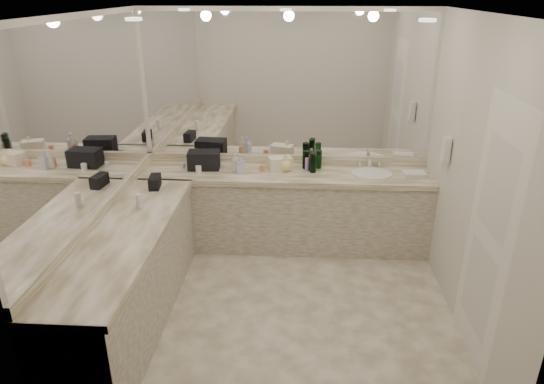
# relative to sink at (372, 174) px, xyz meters

# --- Properties ---
(floor) EXTENTS (3.20, 3.20, 0.00)m
(floor) POSITION_rel_sink_xyz_m (-0.95, -1.20, -0.90)
(floor) COLOR beige
(floor) RESTS_ON ground
(ceiling) EXTENTS (3.20, 3.20, 0.00)m
(ceiling) POSITION_rel_sink_xyz_m (-0.95, -1.20, 1.71)
(ceiling) COLOR white
(ceiling) RESTS_ON floor
(wall_back) EXTENTS (3.20, 0.02, 2.60)m
(wall_back) POSITION_rel_sink_xyz_m (-0.95, 0.30, 0.41)
(wall_back) COLOR beige
(wall_back) RESTS_ON floor
(wall_left) EXTENTS (0.02, 3.00, 2.60)m
(wall_left) POSITION_rel_sink_xyz_m (-2.55, -1.20, 0.41)
(wall_left) COLOR beige
(wall_left) RESTS_ON floor
(wall_right) EXTENTS (0.02, 3.00, 2.60)m
(wall_right) POSITION_rel_sink_xyz_m (0.65, -1.20, 0.41)
(wall_right) COLOR beige
(wall_right) RESTS_ON floor
(vanity_back_base) EXTENTS (3.20, 0.60, 0.84)m
(vanity_back_base) POSITION_rel_sink_xyz_m (-0.95, 0.00, -0.48)
(vanity_back_base) COLOR beige
(vanity_back_base) RESTS_ON floor
(vanity_back_top) EXTENTS (3.20, 0.64, 0.06)m
(vanity_back_top) POSITION_rel_sink_xyz_m (-0.95, -0.01, -0.03)
(vanity_back_top) COLOR beige
(vanity_back_top) RESTS_ON vanity_back_base
(vanity_left_base) EXTENTS (0.60, 2.40, 0.84)m
(vanity_left_base) POSITION_rel_sink_xyz_m (-2.25, -1.50, -0.48)
(vanity_left_base) COLOR beige
(vanity_left_base) RESTS_ON floor
(vanity_left_top) EXTENTS (0.64, 2.42, 0.06)m
(vanity_left_top) POSITION_rel_sink_xyz_m (-2.24, -1.50, -0.03)
(vanity_left_top) COLOR beige
(vanity_left_top) RESTS_ON vanity_left_base
(backsplash_back) EXTENTS (3.20, 0.04, 0.10)m
(backsplash_back) POSITION_rel_sink_xyz_m (-0.95, 0.28, 0.05)
(backsplash_back) COLOR beige
(backsplash_back) RESTS_ON vanity_back_top
(backsplash_left) EXTENTS (0.04, 3.00, 0.10)m
(backsplash_left) POSITION_rel_sink_xyz_m (-2.53, -1.20, 0.05)
(backsplash_left) COLOR beige
(backsplash_left) RESTS_ON vanity_left_top
(mirror_back) EXTENTS (3.12, 0.01, 1.55)m
(mirror_back) POSITION_rel_sink_xyz_m (-0.95, 0.29, 0.88)
(mirror_back) COLOR white
(mirror_back) RESTS_ON wall_back
(mirror_left) EXTENTS (0.01, 2.92, 1.55)m
(mirror_left) POSITION_rel_sink_xyz_m (-2.54, -1.20, 0.88)
(mirror_left) COLOR white
(mirror_left) RESTS_ON wall_left
(sink) EXTENTS (0.44, 0.44, 0.03)m
(sink) POSITION_rel_sink_xyz_m (0.00, 0.00, 0.00)
(sink) COLOR white
(sink) RESTS_ON vanity_back_top
(faucet) EXTENTS (0.24, 0.16, 0.14)m
(faucet) POSITION_rel_sink_xyz_m (0.00, 0.21, 0.07)
(faucet) COLOR silver
(faucet) RESTS_ON vanity_back_top
(wall_phone) EXTENTS (0.06, 0.10, 0.24)m
(wall_phone) POSITION_rel_sink_xyz_m (0.61, -0.50, 0.46)
(wall_phone) COLOR white
(wall_phone) RESTS_ON wall_right
(door) EXTENTS (0.02, 0.82, 2.10)m
(door) POSITION_rel_sink_xyz_m (0.64, -1.70, 0.16)
(door) COLOR white
(door) RESTS_ON wall_right
(black_toiletry_bag) EXTENTS (0.36, 0.24, 0.20)m
(black_toiletry_bag) POSITION_rel_sink_xyz_m (-1.86, 0.06, 0.10)
(black_toiletry_bag) COLOR black
(black_toiletry_bag) RESTS_ON vanity_back_top
(black_bag_spill) EXTENTS (0.13, 0.23, 0.12)m
(black_bag_spill) POSITION_rel_sink_xyz_m (-2.25, -0.53, 0.07)
(black_bag_spill) COLOR black
(black_bag_spill) RESTS_ON vanity_left_top
(cream_cosmetic_case) EXTENTS (0.29, 0.23, 0.15)m
(cream_cosmetic_case) POSITION_rel_sink_xyz_m (-1.01, 0.06, 0.08)
(cream_cosmetic_case) COLOR silver
(cream_cosmetic_case) RESTS_ON vanity_back_top
(hand_towel) EXTENTS (0.25, 0.18, 0.04)m
(hand_towel) POSITION_rel_sink_xyz_m (0.45, -0.03, 0.02)
(hand_towel) COLOR white
(hand_towel) RESTS_ON vanity_back_top
(lotion_left) EXTENTS (0.06, 0.06, 0.14)m
(lotion_left) POSITION_rel_sink_xyz_m (-2.25, -1.03, 0.07)
(lotion_left) COLOR white
(lotion_left) RESTS_ON vanity_left_top
(soap_bottle_a) EXTENTS (0.10, 0.10, 0.21)m
(soap_bottle_a) POSITION_rel_sink_xyz_m (-1.50, -0.03, 0.11)
(soap_bottle_a) COLOR beige
(soap_bottle_a) RESTS_ON vanity_back_top
(soap_bottle_b) EXTENTS (0.12, 0.13, 0.22)m
(soap_bottle_b) POSITION_rel_sink_xyz_m (-1.44, -0.05, 0.11)
(soap_bottle_b) COLOR silver
(soap_bottle_b) RESTS_ON vanity_back_top
(soap_bottle_c) EXTENTS (0.19, 0.19, 0.19)m
(soap_bottle_c) POSITION_rel_sink_xyz_m (-0.95, 0.04, 0.10)
(soap_bottle_c) COLOR #FBE495
(soap_bottle_c) RESTS_ON vanity_back_top
(green_bottle_0) EXTENTS (0.07, 0.07, 0.20)m
(green_bottle_0) POSITION_rel_sink_xyz_m (-0.73, 0.15, 0.10)
(green_bottle_0) COLOR #0E4116
(green_bottle_0) RESTS_ON vanity_back_top
(green_bottle_1) EXTENTS (0.07, 0.07, 0.21)m
(green_bottle_1) POSITION_rel_sink_xyz_m (-0.58, 0.15, 0.11)
(green_bottle_1) COLOR #0E4116
(green_bottle_1) RESTS_ON vanity_back_top
(green_bottle_2) EXTENTS (0.07, 0.07, 0.22)m
(green_bottle_2) POSITION_rel_sink_xyz_m (-0.64, 0.01, 0.11)
(green_bottle_2) COLOR #0E4116
(green_bottle_2) RESTS_ON vanity_back_top
(green_bottle_3) EXTENTS (0.07, 0.07, 0.22)m
(green_bottle_3) POSITION_rel_sink_xyz_m (-0.65, 0.06, 0.11)
(green_bottle_3) COLOR #0E4116
(green_bottle_3) RESTS_ON vanity_back_top
(green_bottle_4) EXTENTS (0.07, 0.07, 0.20)m
(green_bottle_4) POSITION_rel_sink_xyz_m (-0.72, 0.13, 0.11)
(green_bottle_4) COLOR #0E4116
(green_bottle_4) RESTS_ON vanity_back_top
(amenity_bottle_0) EXTENTS (0.05, 0.05, 0.10)m
(amenity_bottle_0) POSITION_rel_sink_xyz_m (-1.50, 0.03, 0.06)
(amenity_bottle_0) COLOR #E57F66
(amenity_bottle_0) RESTS_ON vanity_back_top
(amenity_bottle_1) EXTENTS (0.06, 0.06, 0.07)m
(amenity_bottle_1) POSITION_rel_sink_xyz_m (-1.20, 0.01, 0.04)
(amenity_bottle_1) COLOR #E57F66
(amenity_bottle_1) RESTS_ON vanity_back_top
(amenity_bottle_2) EXTENTS (0.04, 0.04, 0.15)m
(amenity_bottle_2) POSITION_rel_sink_xyz_m (-0.71, 0.05, 0.08)
(amenity_bottle_2) COLOR #9966B2
(amenity_bottle_2) RESTS_ON vanity_back_top
(amenity_bottle_3) EXTENTS (0.06, 0.06, 0.08)m
(amenity_bottle_3) POSITION_rel_sink_xyz_m (-1.90, -0.08, 0.04)
(amenity_bottle_3) COLOR white
(amenity_bottle_3) RESTS_ON vanity_back_top
(amenity_bottle_4) EXTENTS (0.05, 0.05, 0.06)m
(amenity_bottle_4) POSITION_rel_sink_xyz_m (-2.10, 0.05, 0.04)
(amenity_bottle_4) COLOR silver
(amenity_bottle_4) RESTS_ON vanity_back_top
(amenity_bottle_5) EXTENTS (0.04, 0.04, 0.13)m
(amenity_bottle_5) POSITION_rel_sink_xyz_m (-0.65, 0.12, 0.07)
(amenity_bottle_5) COLOR silver
(amenity_bottle_5) RESTS_ON vanity_back_top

